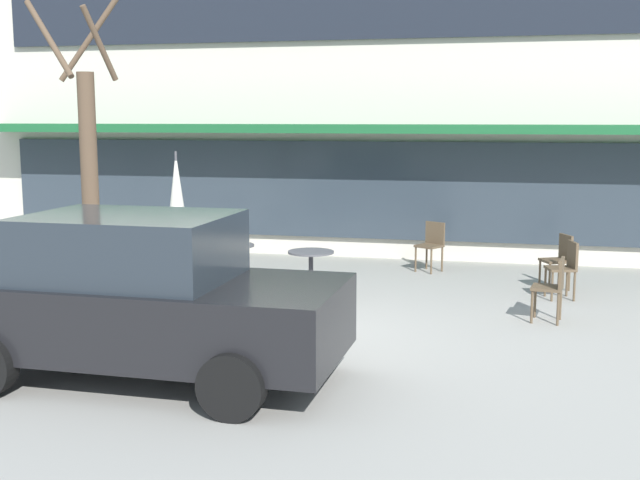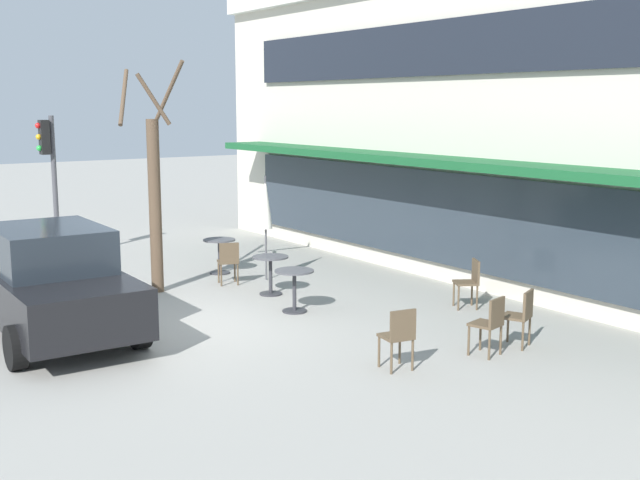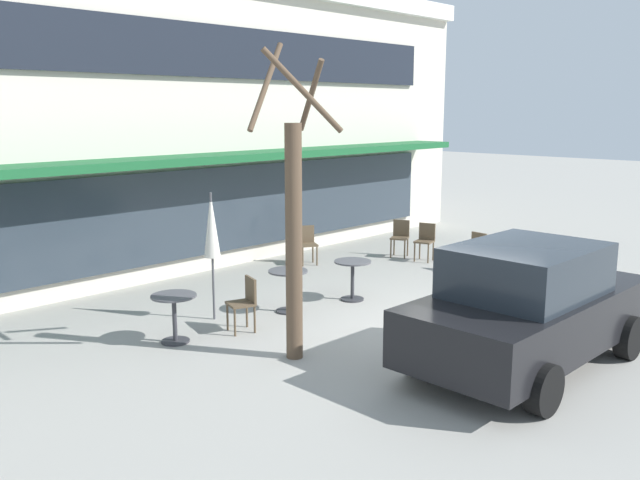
% 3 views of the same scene
% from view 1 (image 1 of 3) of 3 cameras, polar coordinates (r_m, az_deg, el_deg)
% --- Properties ---
extents(ground_plane, '(80.00, 80.00, 0.00)m').
position_cam_1_polar(ground_plane, '(10.35, -4.42, -6.79)').
color(ground_plane, '#9E9B93').
extents(building_facade, '(17.95, 9.10, 6.64)m').
position_cam_1_polar(building_facade, '(19.71, 4.32, 10.32)').
color(building_facade, beige).
rests_on(building_facade, ground).
extents(cafe_table_near_wall, '(0.70, 0.70, 0.76)m').
position_cam_1_polar(cafe_table_near_wall, '(12.16, -0.65, -1.93)').
color(cafe_table_near_wall, '#333338').
rests_on(cafe_table_near_wall, ground).
extents(cafe_table_streetside, '(0.70, 0.70, 0.76)m').
position_cam_1_polar(cafe_table_streetside, '(13.88, -15.21, -0.90)').
color(cafe_table_streetside, '#333338').
rests_on(cafe_table_streetside, ground).
extents(cafe_table_by_tree, '(0.70, 0.70, 0.76)m').
position_cam_1_polar(cafe_table_by_tree, '(12.85, -6.24, -1.40)').
color(cafe_table_by_tree, '#333338').
rests_on(cafe_table_by_tree, ground).
extents(patio_umbrella_green_folded, '(0.28, 0.28, 2.20)m').
position_cam_1_polar(patio_umbrella_green_folded, '(13.70, -10.17, 3.84)').
color(patio_umbrella_green_folded, '#4C4C51').
rests_on(patio_umbrella_green_folded, ground).
extents(cafe_chair_0, '(0.55, 0.55, 0.89)m').
position_cam_1_polar(cafe_chair_0, '(14.60, 7.94, -0.17)').
color(cafe_chair_0, brown).
rests_on(cafe_chair_0, ground).
extents(cafe_chair_1, '(0.51, 0.51, 0.89)m').
position_cam_1_polar(cafe_chair_1, '(13.06, -11.68, -1.32)').
color(cafe_chair_1, brown).
rests_on(cafe_chair_1, ground).
extents(cafe_chair_2, '(0.49, 0.49, 0.89)m').
position_cam_1_polar(cafe_chair_2, '(12.81, 17.06, -1.72)').
color(cafe_chair_2, brown).
rests_on(cafe_chair_2, ground).
extents(cafe_chair_3, '(0.46, 0.46, 0.89)m').
position_cam_1_polar(cafe_chair_3, '(11.31, 16.24, -3.04)').
color(cafe_chair_3, brown).
rests_on(cafe_chair_3, ground).
extents(cafe_chair_4, '(0.53, 0.53, 0.89)m').
position_cam_1_polar(cafe_chair_4, '(13.51, 16.66, -1.18)').
color(cafe_chair_4, brown).
rests_on(cafe_chair_4, ground).
extents(parked_sedan, '(4.23, 2.08, 1.76)m').
position_cam_1_polar(parked_sedan, '(8.68, -12.63, -4.02)').
color(parked_sedan, black).
rests_on(parked_sedan, ground).
extents(street_tree, '(1.15, 1.34, 4.50)m').
position_cam_1_polar(street_tree, '(11.74, -16.11, 4.36)').
color(street_tree, brown).
rests_on(street_tree, ground).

